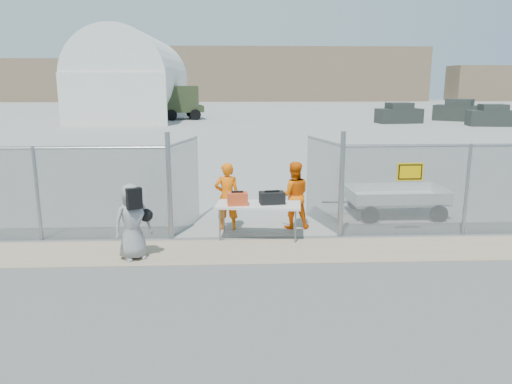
{
  "coord_description": "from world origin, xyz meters",
  "views": [
    {
      "loc": [
        -0.49,
        -9.29,
        3.66
      ],
      "look_at": [
        0.0,
        2.0,
        1.1
      ],
      "focal_mm": 35.0,
      "sensor_mm": 36.0,
      "label": 1
    }
  ],
  "objects_px": {
    "visitor": "(132,222)",
    "security_worker_left": "(227,197)",
    "security_worker_right": "(294,195)",
    "utility_trailer": "(395,201)",
    "folding_table": "(258,221)"
  },
  "relations": [
    {
      "from": "visitor",
      "to": "security_worker_left",
      "type": "bearing_deg",
      "value": 16.38
    },
    {
      "from": "security_worker_right",
      "to": "visitor",
      "type": "bearing_deg",
      "value": 29.74
    },
    {
      "from": "security_worker_right",
      "to": "utility_trailer",
      "type": "relative_size",
      "value": 0.5
    },
    {
      "from": "security_worker_left",
      "to": "utility_trailer",
      "type": "bearing_deg",
      "value": -167.98
    },
    {
      "from": "folding_table",
      "to": "security_worker_left",
      "type": "height_order",
      "value": "security_worker_left"
    },
    {
      "from": "folding_table",
      "to": "security_worker_right",
      "type": "relative_size",
      "value": 1.16
    },
    {
      "from": "security_worker_left",
      "to": "folding_table",
      "type": "bearing_deg",
      "value": 134.45
    },
    {
      "from": "security_worker_right",
      "to": "visitor",
      "type": "height_order",
      "value": "security_worker_right"
    },
    {
      "from": "security_worker_left",
      "to": "utility_trailer",
      "type": "xyz_separation_m",
      "value": [
        4.59,
        1.14,
        -0.44
      ]
    },
    {
      "from": "folding_table",
      "to": "visitor",
      "type": "height_order",
      "value": "visitor"
    },
    {
      "from": "security_worker_left",
      "to": "visitor",
      "type": "xyz_separation_m",
      "value": [
        -1.92,
        -1.99,
        -0.05
      ]
    },
    {
      "from": "security_worker_right",
      "to": "folding_table",
      "type": "bearing_deg",
      "value": 40.36
    },
    {
      "from": "utility_trailer",
      "to": "folding_table",
      "type": "bearing_deg",
      "value": -156.11
    },
    {
      "from": "visitor",
      "to": "folding_table",
      "type": "bearing_deg",
      "value": -3.88
    },
    {
      "from": "folding_table",
      "to": "visitor",
      "type": "bearing_deg",
      "value": -147.09
    }
  ]
}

